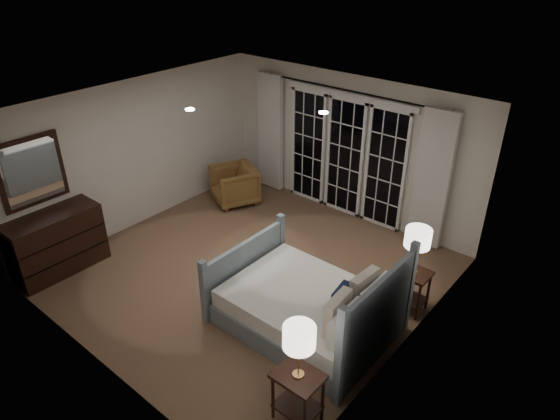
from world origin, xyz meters
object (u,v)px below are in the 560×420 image
Objects in this scene: nightstand_left at (298,390)px; bed at (309,308)px; armchair at (234,185)px; nightstand_right at (411,284)px; dresser at (57,243)px; lamp_left at (299,337)px; lamp_right at (418,238)px.

bed is at bearing 122.42° from nightstand_left.
nightstand_right is at bearing 15.90° from armchair.
dresser reaches higher than nightstand_right.
nightstand_right is at bearing 88.67° from lamp_left.
nightstand_right is 0.77× the size of armchair.
bed reaches higher than armchair.
armchair is (-3.97, 0.70, -0.04)m from nightstand_right.
dresser is (-4.40, -0.18, -0.66)m from lamp_left.
lamp_right is at bearing 88.67° from nightstand_left.
nightstand_left is at bearing -91.33° from nightstand_right.
lamp_left is (0.75, -1.18, 0.81)m from bed.
nightstand_left is 4.41m from dresser.
armchair is at bearing 169.99° from nightstand_right.
bed is at bearing -124.45° from nightstand_right.
armchair is (-3.16, 1.88, 0.04)m from bed.
lamp_left is 0.47× the size of dresser.
lamp_right is 0.49× the size of dresser.
lamp_right is (0.81, 1.18, 0.80)m from bed.
lamp_left reaches higher than armchair.
nightstand_left is at bearing -12.11° from armchair.
nightstand_right is (0.81, 1.18, 0.08)m from bed.
bed is 1.62m from lamp_left.
armchair is at bearing 169.99° from lamp_right.
lamp_left reaches higher than bed.
bed is 3.39× the size of lamp_left.
lamp_left is 4.45m from dresser.
lamp_right is at bearing 55.55° from bed.
armchair is (-3.91, 3.06, -0.06)m from nightstand_left.
armchair is 3.28m from dresser.
lamp_right is (0.00, 0.00, 0.72)m from nightstand_right.
lamp_left is 0.97× the size of lamp_right.
lamp_left is 0.80× the size of armchair.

